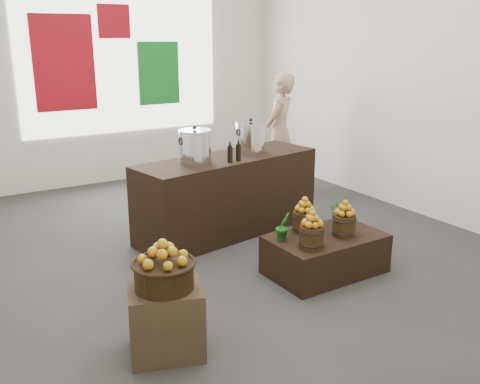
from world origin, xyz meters
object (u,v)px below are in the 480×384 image
stock_pot_left (195,148)px  stock_pot_center (251,138)px  crate (166,321)px  wicker_basket (164,276)px  shopper (279,133)px  counter (228,195)px  display_table (325,254)px

stock_pot_left → stock_pot_center: size_ratio=1.00×
crate → wicker_basket: wicker_basket is taller
crate → shopper: 4.61m
counter → display_table: bearing=-90.2°
counter → stock_pot_left: bearing=180.0°
display_table → stock_pot_center: 1.81m
display_table → counter: bearing=98.5°
crate → stock_pot_center: bearing=45.1°
display_table → stock_pot_center: bearing=85.1°
counter → stock_pot_center: stock_pot_center is taller
counter → stock_pot_center: bearing=0.0°
counter → shopper: (1.60, 1.20, 0.42)m
stock_pot_left → stock_pot_center: bearing=9.9°
wicker_basket → stock_pot_center: stock_pot_center is taller
stock_pot_left → shopper: shopper is taller
wicker_basket → stock_pot_left: 2.31m
stock_pot_left → crate: bearing=-122.7°
crate → stock_pot_left: size_ratio=1.52×
display_table → stock_pot_left: (-0.72, 1.42, 0.91)m
counter → stock_pot_left: (-0.46, -0.08, 0.64)m
display_table → shopper: 3.10m
wicker_basket → stock_pot_left: size_ratio=1.22×
stock_pot_center → counter: bearing=-170.1°
stock_pot_left → shopper: size_ratio=0.20×
crate → stock_pot_left: stock_pot_left is taller
counter → stock_pot_center: 0.74m
display_table → stock_pot_left: bearing=115.5°
crate → wicker_basket: size_ratio=1.25×
crate → wicker_basket: 0.37m
shopper → stock_pot_center: bearing=8.5°
counter → crate: bearing=-140.2°
stock_pot_center → shopper: shopper is taller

